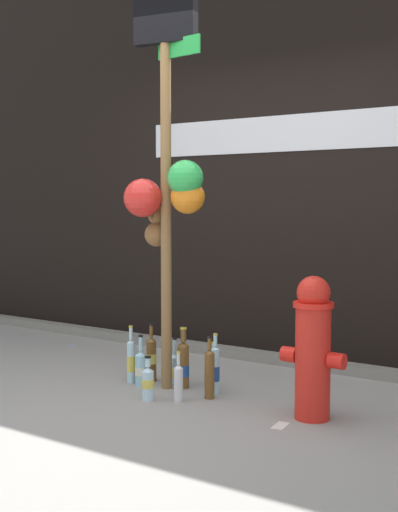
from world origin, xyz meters
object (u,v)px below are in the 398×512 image
Objects in this scene: bottle_3 at (214,369)px; bottle_4 at (215,370)px; bottle_6 at (178,382)px; bottle_8 at (183,364)px; bottle_9 at (148,382)px; bottle_2 at (209,373)px; memorial_post at (168,169)px; fire_hydrant at (313,347)px; bottle_7 at (175,368)px; bottle_5 at (141,368)px; bottle_1 at (131,360)px; bottle_0 at (151,358)px.

bottle_4 reaches higher than bottle_3.
bottle_8 is at bearing 120.50° from bottle_6.
bottle_2 is at bearing 39.96° from bottle_9.
fire_hydrant is (1.09, -0.04, -1.06)m from memorial_post.
bottle_4 is at bearing -0.95° from bottle_8.
fire_hydrant is at bearing -9.99° from bottle_7.
bottle_5 reaches higher than bottle_7.
bottle_3 is at bearing 128.31° from bottle_4.
bottle_4 is 0.30m from bottle_6.
bottle_2 reaches higher than bottle_1.
bottle_4 is 0.46m from bottle_9.
bottle_0 is at bearing 174.57° from bottle_8.
bottle_4 is at bearing -51.69° from bottle_3.
bottle_2 is 1.26× the size of bottle_6.
bottle_2 is (0.59, -0.14, 0.01)m from bottle_0.
bottle_8 is at bearing 172.98° from fire_hydrant.
fire_hydrant reaches higher than bottle_2.
bottle_8 is (-0.18, -0.10, 0.03)m from bottle_3.
bottle_5 is 0.36m from bottle_9.
bottle_8 is (0.38, 0.10, 0.01)m from bottle_1.
bottle_0 is at bearing 155.19° from memorial_post.
bottle_3 is 0.51m from bottle_9.
bottle_1 reaches higher than bottle_7.
bottle_1 is 1.00× the size of bottle_2.
bottle_7 is (0.25, 0.18, -0.05)m from bottle_1.
bottle_8 is at bearing -5.43° from bottle_0.
memorial_post is 1.39m from bottle_3.
memorial_post is 8.32× the size of bottle_3.
bottle_7 is (0.17, 0.05, -0.06)m from bottle_0.
bottle_0 is at bearing 146.15° from bottle_6.
bottle_8 is at bearing 24.66° from bottle_5.
bottle_6 is 0.47m from bottle_7.
fire_hydrant is 1.07m from bottle_8.
memorial_post reaches higher than bottle_6.
bottle_5 is (-0.45, -0.23, -0.01)m from bottle_3.
bottle_4 is at bearing 13.30° from memorial_post.
bottle_2 is 0.57m from bottle_5.
bottle_5 reaches higher than bottle_3.
bottle_6 is at bearing -33.85° from bottle_0.
bottle_7 is (0.14, 0.20, -0.02)m from bottle_5.
bottle_4 is 1.26× the size of bottle_6.
bottle_9 is (0.05, -0.29, -1.37)m from memorial_post.
memorial_post is 1.35m from bottle_0.
bottle_1 is at bearing -165.49° from bottle_8.
memorial_post is at bearing -142.62° from bottle_3.
memorial_post is 1.40m from bottle_6.
bottle_7 reaches higher than bottle_9.
memorial_post is 9.34× the size of bottle_9.
bottle_2 is 0.98× the size of bottle_8.
fire_hydrant is 1.33m from bottle_5.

